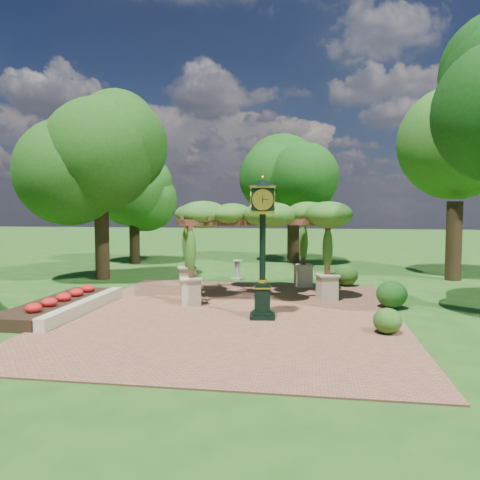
# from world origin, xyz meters

# --- Properties ---
(ground) EXTENTS (120.00, 120.00, 0.00)m
(ground) POSITION_xyz_m (0.00, 0.00, 0.00)
(ground) COLOR #1E4714
(ground) RESTS_ON ground
(brick_plaza) EXTENTS (10.00, 12.00, 0.04)m
(brick_plaza) POSITION_xyz_m (0.00, 1.00, 0.02)
(brick_plaza) COLOR brown
(brick_plaza) RESTS_ON ground
(border_wall) EXTENTS (0.35, 5.00, 0.40)m
(border_wall) POSITION_xyz_m (-4.60, 0.50, 0.20)
(border_wall) COLOR #C6B793
(border_wall) RESTS_ON ground
(flower_bed) EXTENTS (1.50, 5.00, 0.36)m
(flower_bed) POSITION_xyz_m (-5.50, 0.50, 0.18)
(flower_bed) COLOR red
(flower_bed) RESTS_ON ground
(pedestal_clock) EXTENTS (0.90, 0.90, 4.17)m
(pedestal_clock) POSITION_xyz_m (0.97, 0.55, 2.50)
(pedestal_clock) COLOR black
(pedestal_clock) RESTS_ON brick_plaza
(pergola) EXTENTS (6.32, 4.98, 3.48)m
(pergola) POSITION_xyz_m (0.22, 4.19, 2.86)
(pergola) COLOR #C3B991
(pergola) RESTS_ON brick_plaza
(sundial) EXTENTS (0.59, 0.59, 0.89)m
(sundial) POSITION_xyz_m (-0.96, 7.93, 0.39)
(sundial) COLOR gray
(sundial) RESTS_ON ground
(shrub_front) EXTENTS (0.94, 0.94, 0.66)m
(shrub_front) POSITION_xyz_m (4.35, -0.64, 0.37)
(shrub_front) COLOR #275217
(shrub_front) RESTS_ON brick_plaza
(shrub_mid) EXTENTS (1.06, 1.06, 0.88)m
(shrub_mid) POSITION_xyz_m (4.97, 2.61, 0.48)
(shrub_mid) COLOR #1A4D15
(shrub_mid) RESTS_ON brick_plaza
(shrub_back) EXTENTS (1.11, 1.11, 0.89)m
(shrub_back) POSITION_xyz_m (3.80, 6.75, 0.48)
(shrub_back) COLOR #285619
(shrub_back) RESTS_ON brick_plaza
(tree_west_near) EXTENTS (4.50, 4.50, 8.08)m
(tree_west_near) POSITION_xyz_m (-7.11, 7.12, 5.55)
(tree_west_near) COLOR #372616
(tree_west_near) RESTS_ON ground
(tree_west_far) EXTENTS (4.01, 4.01, 6.61)m
(tree_west_far) POSITION_xyz_m (-7.92, 13.14, 4.54)
(tree_west_far) COLOR black
(tree_west_far) RESTS_ON ground
(tree_north) EXTENTS (4.65, 4.65, 7.29)m
(tree_north) POSITION_xyz_m (1.28, 14.92, 5.00)
(tree_north) COLOR #312013
(tree_north) RESTS_ON ground
(tree_east_far) EXTENTS (4.91, 4.91, 9.20)m
(tree_east_far) POSITION_xyz_m (8.72, 9.28, 6.32)
(tree_east_far) COLOR #302112
(tree_east_far) RESTS_ON ground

